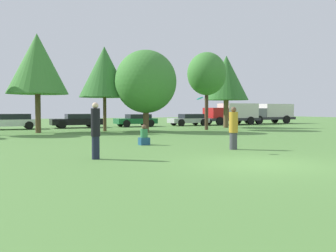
{
  "coord_description": "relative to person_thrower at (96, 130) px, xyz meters",
  "views": [
    {
      "loc": [
        -7.55,
        -8.64,
        1.67
      ],
      "look_at": [
        -1.18,
        3.84,
        1.03
      ],
      "focal_mm": 39.27,
      "sensor_mm": 36.0,
      "label": 1
    }
  ],
  "objects": [
    {
      "name": "ground_plane",
      "position": [
        4.15,
        -3.34,
        -0.97
      ],
      "size": [
        120.0,
        120.0,
        0.0
      ],
      "primitive_type": "plane",
      "color": "#54843D"
    },
    {
      "name": "person_thrower",
      "position": [
        0.0,
        0.0,
        0.0
      ],
      "size": [
        0.3,
        0.3,
        1.9
      ],
      "rotation": [
        0.0,
        0.0,
        0.06
      ],
      "color": "#191E33",
      "rests_on": "ground"
    },
    {
      "name": "person_catcher",
      "position": [
        5.94,
        0.33,
        -0.08
      ],
      "size": [
        0.37,
        0.37,
        1.77
      ],
      "rotation": [
        0.0,
        0.0,
        -3.09
      ],
      "color": "#3F3F47",
      "rests_on": "ground"
    },
    {
      "name": "frisbee",
      "position": [
        4.12,
        0.05,
        1.12
      ],
      "size": [
        0.27,
        0.26,
        0.15
      ],
      "color": "#19B2D8"
    },
    {
      "name": "bystander_sitting",
      "position": [
        3.4,
        3.82,
        -0.59
      ],
      "size": [
        0.46,
        0.38,
        0.96
      ],
      "color": "navy",
      "rests_on": "ground"
    },
    {
      "name": "tree_2",
      "position": [
        0.23,
        15.43,
        3.9
      ],
      "size": [
        4.27,
        4.27,
        7.02
      ],
      "color": "brown",
      "rests_on": "ground"
    },
    {
      "name": "tree_3",
      "position": [
        5.02,
        15.1,
        3.53
      ],
      "size": [
        3.85,
        3.85,
        6.43
      ],
      "color": "brown",
      "rests_on": "ground"
    },
    {
      "name": "tree_4",
      "position": [
        7.44,
        12.82,
        2.72
      ],
      "size": [
        4.5,
        4.5,
        6.01
      ],
      "color": "brown",
      "rests_on": "ground"
    },
    {
      "name": "tree_5",
      "position": [
        13.01,
        13.24,
        3.57
      ],
      "size": [
        3.16,
        3.16,
        6.3
      ],
      "color": "#473323",
      "rests_on": "ground"
    },
    {
      "name": "tree_6",
      "position": [
        16.59,
        15.49,
        3.54
      ],
      "size": [
        4.03,
        4.03,
        6.55
      ],
      "color": "brown",
      "rests_on": "ground"
    },
    {
      "name": "parked_car_white",
      "position": [
        -1.09,
        21.2,
        -0.28
      ],
      "size": [
        4.44,
        2.05,
        1.29
      ],
      "rotation": [
        0.0,
        0.0,
        3.12
      ],
      "color": "silver",
      "rests_on": "ground"
    },
    {
      "name": "parked_car_black",
      "position": [
        4.4,
        21.42,
        -0.3
      ],
      "size": [
        4.51,
        2.16,
        1.26
      ],
      "rotation": [
        0.0,
        0.0,
        3.12
      ],
      "color": "black",
      "rests_on": "ground"
    },
    {
      "name": "parked_car_green",
      "position": [
        9.99,
        20.99,
        -0.32
      ],
      "size": [
        3.96,
        2.08,
        1.2
      ],
      "rotation": [
        0.0,
        0.0,
        3.12
      ],
      "color": "#196633",
      "rests_on": "ground"
    },
    {
      "name": "parked_car_silver",
      "position": [
        15.74,
        20.64,
        -0.33
      ],
      "size": [
        4.19,
        1.97,
        1.2
      ],
      "rotation": [
        0.0,
        0.0,
        3.12
      ],
      "color": "#B2B2B7",
      "rests_on": "ground"
    },
    {
      "name": "delivery_truck_red",
      "position": [
        21.11,
        20.58,
        0.31
      ],
      "size": [
        6.41,
        2.62,
        2.31
      ],
      "rotation": [
        0.0,
        0.0,
        3.12
      ],
      "color": "#2D2D33",
      "rests_on": "ground"
    },
    {
      "name": "delivery_truck_grey",
      "position": [
        26.99,
        21.1,
        0.31
      ],
      "size": [
        6.56,
        2.37,
        2.31
      ],
      "rotation": [
        0.0,
        0.0,
        3.12
      ],
      "color": "#2D2D33",
      "rests_on": "ground"
    }
  ]
}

